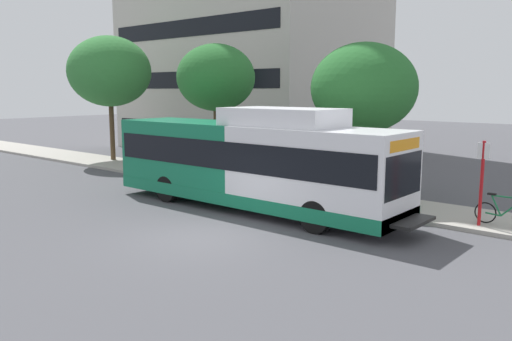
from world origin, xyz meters
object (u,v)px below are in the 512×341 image
object	(u,v)px
bicycle_parked	(505,212)
street_tree_far_block	(110,71)
street_tree_mid_block	(216,78)
street_tree_near_stop	(364,88)
bus_stop_sign_pole	(482,177)
transit_bus	(251,162)

from	to	relation	value
bicycle_parked	street_tree_far_block	distance (m)	22.65
bicycle_parked	street_tree_mid_block	distance (m)	14.12
bicycle_parked	street_tree_near_stop	world-z (taller)	street_tree_near_stop
street_tree_near_stop	street_tree_mid_block	size ratio (longest dim) A/B	0.95
bus_stop_sign_pole	street_tree_far_block	distance (m)	21.88
bus_stop_sign_pole	street_tree_mid_block	size ratio (longest dim) A/B	0.41
bus_stop_sign_pole	street_tree_mid_block	distance (m)	13.29
transit_bus	bus_stop_sign_pole	bearing A→B (deg)	-71.20
bus_stop_sign_pole	street_tree_far_block	size ratio (longest dim) A/B	0.36
bicycle_parked	street_tree_mid_block	bearing A→B (deg)	85.00
bicycle_parked	street_tree_near_stop	size ratio (longest dim) A/B	0.30
bicycle_parked	street_tree_mid_block	world-z (taller)	street_tree_mid_block
transit_bus	bicycle_parked	xyz separation A→B (m)	(2.84, -7.73, -1.14)
street_tree_near_stop	street_tree_far_block	size ratio (longest dim) A/B	0.82
street_tree_mid_block	bicycle_parked	bearing A→B (deg)	-95.00
bus_stop_sign_pole	street_tree_far_block	bearing A→B (deg)	85.73
street_tree_near_stop	transit_bus	bearing A→B (deg)	156.80
street_tree_mid_block	street_tree_far_block	size ratio (longest dim) A/B	0.87
bus_stop_sign_pole	street_tree_near_stop	distance (m)	6.19
bus_stop_sign_pole	bicycle_parked	world-z (taller)	bus_stop_sign_pole
transit_bus	bus_stop_sign_pole	world-z (taller)	transit_bus
bus_stop_sign_pole	street_tree_far_block	xyz separation A→B (m)	(1.61, 21.51, 3.66)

